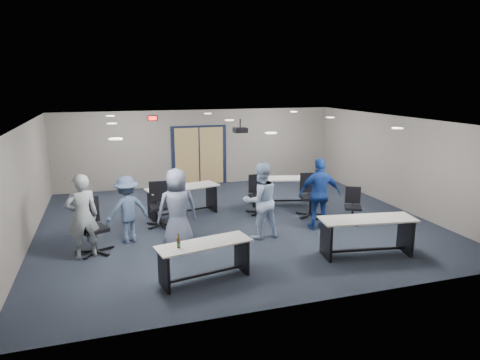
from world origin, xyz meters
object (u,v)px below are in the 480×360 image
object	(u,v)px
table_front_left	(204,254)
person_lightblue	(261,201)
table_back_right	(283,186)
person_back	(127,210)
person_navy	(320,194)
chair_back_c	(259,195)
person_plaid	(177,209)
chair_back_a	(160,205)
chair_loose_left	(93,227)
person_gray	(82,216)
table_back_left	(183,196)
table_front_right	(367,230)
chair_loose_right	(353,206)
chair_back_d	(311,196)

from	to	relation	value
table_front_left	person_lightblue	size ratio (longest dim) A/B	1.03
table_back_right	person_back	size ratio (longest dim) A/B	1.36
table_front_left	person_navy	xyz separation A→B (m)	(3.42, 1.92, 0.41)
table_front_left	chair_back_c	bearing A→B (deg)	45.01
chair_back_c	person_navy	distance (m)	1.98
person_plaid	chair_back_a	bearing A→B (deg)	-84.03
chair_loose_left	person_gray	size ratio (longest dim) A/B	0.66
chair_back_a	chair_loose_left	xyz separation A→B (m)	(-1.60, -1.37, 0.03)
chair_loose_left	person_plaid	bearing A→B (deg)	-30.70
table_back_left	person_navy	distance (m)	3.80
person_gray	person_lightblue	world-z (taller)	same
table_back_left	table_back_right	distance (m)	3.11
table_front_right	chair_back_a	world-z (taller)	chair_back_a
chair_loose_right	person_plaid	world-z (taller)	person_plaid
table_front_right	person_back	world-z (taller)	person_back
chair_back_c	table_front_left	bearing A→B (deg)	-127.57
person_lightblue	person_navy	size ratio (longest dim) A/B	1.00
chair_back_d	chair_loose_right	xyz separation A→B (m)	(0.79, -0.88, -0.12)
table_front_right	person_back	distance (m)	5.40
chair_back_c	table_front_right	bearing A→B (deg)	-74.86
table_back_left	chair_back_d	xyz separation A→B (m)	(3.36, -1.18, 0.03)
table_front_left	chair_loose_left	xyz separation A→B (m)	(-2.01, 1.96, 0.10)
table_front_right	table_back_right	bearing A→B (deg)	101.13
table_back_left	person_navy	bearing A→B (deg)	-48.90
table_front_right	chair_back_a	bearing A→B (deg)	149.91
chair_loose_right	person_back	distance (m)	5.75
chair_back_d	chair_loose_right	bearing A→B (deg)	-37.37
chair_back_a	chair_loose_left	size ratio (longest dim) A/B	0.95
table_back_left	chair_back_a	size ratio (longest dim) A/B	1.85
chair_back_a	table_back_left	bearing A→B (deg)	47.70
chair_loose_left	person_navy	world-z (taller)	person_navy
chair_back_a	person_navy	world-z (taller)	person_navy
table_back_right	person_gray	xyz separation A→B (m)	(-5.63, -2.48, 0.35)
table_back_right	person_plaid	distance (m)	4.45
table_front_left	chair_back_a	bearing A→B (deg)	85.89
table_back_left	chair_back_d	distance (m)	3.56
person_back	chair_back_d	bearing A→B (deg)	166.44
table_front_left	chair_loose_left	size ratio (longest dim) A/B	1.56
person_lightblue	chair_loose_left	bearing A→B (deg)	-8.59
chair_loose_left	person_gray	bearing A→B (deg)	-160.15
chair_loose_right	table_back_left	bearing A→B (deg)	-179.40
chair_loose_left	person_plaid	xyz separation A→B (m)	(1.80, -0.23, 0.31)
chair_back_a	person_plaid	bearing A→B (deg)	-81.84
table_front_right	table_back_right	distance (m)	4.17
chair_loose_right	person_gray	world-z (taller)	person_gray
person_gray	person_back	distance (m)	1.15
table_front_right	table_back_left	world-z (taller)	table_front_right
table_front_left	person_navy	size ratio (longest dim) A/B	1.03
chair_back_c	chair_back_d	world-z (taller)	chair_back_d
chair_loose_left	table_front_left	bearing A→B (deg)	-67.67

